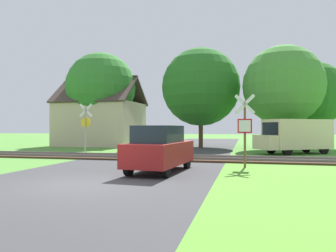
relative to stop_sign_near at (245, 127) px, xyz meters
name	(u,v)px	position (x,y,z in m)	size (l,w,h in m)	color
ground_plane	(80,185)	(-4.78, -5.42, -1.75)	(160.00, 160.00, 0.00)	#4C8433
road_asphalt	(107,175)	(-4.78, -3.42, -1.74)	(7.73, 80.00, 0.01)	#38383A
rail_track	(155,158)	(-4.78, 2.87, -1.69)	(60.00, 2.60, 0.22)	#422D1E
stop_sign_near	(245,127)	(0.00, 0.00, 0.00)	(0.88, 0.16, 3.14)	brown
crossing_sign_far	(85,124)	(-10.05, 5.04, 0.18)	(0.88, 0.16, 3.26)	#9E9EA5
house	(101,122)	(-13.50, 14.82, 0.48)	(7.58, 6.68, 6.61)	#C6B293
tree_far	(312,94)	(5.46, 14.96, 2.73)	(5.39, 5.39, 7.18)	#513823
tree_left	(101,88)	(-13.30, 14.38, 3.76)	(6.56, 6.56, 8.79)	#513823
tree_right	(283,85)	(2.92, 12.66, 3.27)	(6.25, 6.25, 8.15)	#513823
tree_center	(201,87)	(-3.80, 14.39, 3.54)	(6.85, 6.85, 8.72)	#513823
mail_truck	(295,135)	(3.16, 8.23, -0.51)	(5.13, 4.20, 2.24)	beige
parked_car	(160,149)	(-3.17, -2.18, -0.85)	(1.98, 4.13, 1.78)	maroon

